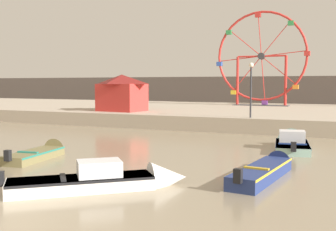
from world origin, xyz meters
name	(u,v)px	position (x,y,z in m)	size (l,w,h in m)	color
ground_plane	(1,216)	(0.00, 0.00, 0.00)	(240.00, 240.00, 0.00)	gray
quay_promenade	(257,114)	(0.00, 30.26, 0.52)	(110.00, 22.08, 1.04)	tan
distant_town_skyline	(292,92)	(0.00, 53.96, 2.20)	(140.00, 3.00, 4.40)	#564C47
motorboat_olive_wood	(44,152)	(-4.78, 7.07, 0.21)	(1.72, 4.45, 1.07)	olive
motorboat_navy_blue	(269,168)	(5.27, 7.57, 0.25)	(1.57, 5.80, 1.04)	navy
motorboat_white_red_stripe	(112,180)	(1.10, 3.51, 0.29)	(5.06, 4.60, 1.28)	silver
motorboat_seafoam	(292,143)	(5.16, 14.53, 0.27)	(2.25, 4.87, 1.52)	#93BCAD
ferris_wheel_red_frame	(261,58)	(-0.81, 35.72, 5.97)	(9.60, 1.20, 9.80)	red
carnival_booth_red_striped	(122,92)	(-9.71, 22.41, 2.63)	(4.12, 3.39, 3.06)	red
promenade_lamp_near	(251,81)	(1.71, 20.09, 3.48)	(0.32, 0.32, 3.71)	#2D2D33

